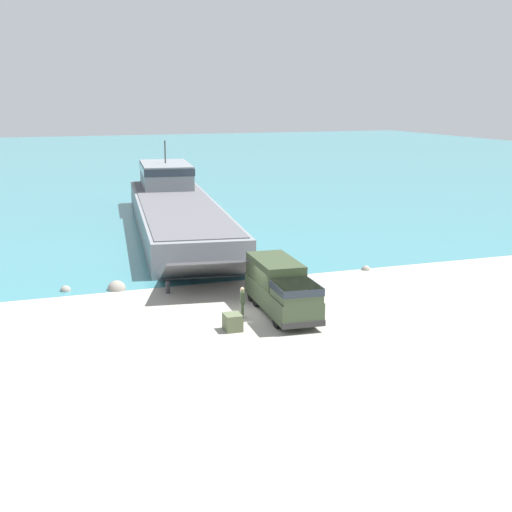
{
  "coord_description": "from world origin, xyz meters",
  "views": [
    {
      "loc": [
        -12.4,
        -36.64,
        12.13
      ],
      "look_at": [
        2.58,
        4.52,
        2.23
      ],
      "focal_mm": 50.0,
      "sensor_mm": 36.0,
      "label": 1
    }
  ],
  "objects_px": {
    "landing_craft": "(175,207)",
    "mooring_bollard": "(168,286)",
    "military_truck": "(282,288)",
    "cargo_crate": "(233,322)",
    "soldier_on_ramp": "(242,300)"
  },
  "relations": [
    {
      "from": "landing_craft",
      "to": "mooring_bollard",
      "type": "relative_size",
      "value": 52.39
    },
    {
      "from": "military_truck",
      "to": "mooring_bollard",
      "type": "relative_size",
      "value": 9.58
    },
    {
      "from": "landing_craft",
      "to": "mooring_bollard",
      "type": "distance_m",
      "value": 23.84
    },
    {
      "from": "cargo_crate",
      "to": "landing_craft",
      "type": "bearing_deg",
      "value": 81.74
    },
    {
      "from": "cargo_crate",
      "to": "military_truck",
      "type": "bearing_deg",
      "value": 28.24
    },
    {
      "from": "landing_craft",
      "to": "cargo_crate",
      "type": "relative_size",
      "value": 40.14
    },
    {
      "from": "military_truck",
      "to": "cargo_crate",
      "type": "bearing_deg",
      "value": -57.35
    },
    {
      "from": "military_truck",
      "to": "cargo_crate",
      "type": "distance_m",
      "value": 4.17
    },
    {
      "from": "landing_craft",
      "to": "mooring_bollard",
      "type": "bearing_deg",
      "value": -96.69
    },
    {
      "from": "landing_craft",
      "to": "mooring_bollard",
      "type": "xyz_separation_m",
      "value": [
        -6.11,
        -23.0,
        -1.37
      ]
    },
    {
      "from": "landing_craft",
      "to": "soldier_on_ramp",
      "type": "height_order",
      "value": "landing_craft"
    },
    {
      "from": "landing_craft",
      "to": "soldier_on_ramp",
      "type": "relative_size",
      "value": 24.39
    },
    {
      "from": "mooring_bollard",
      "to": "landing_craft",
      "type": "bearing_deg",
      "value": 75.12
    },
    {
      "from": "military_truck",
      "to": "soldier_on_ramp",
      "type": "bearing_deg",
      "value": -85.93
    },
    {
      "from": "landing_craft",
      "to": "military_truck",
      "type": "bearing_deg",
      "value": -83.72
    }
  ]
}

